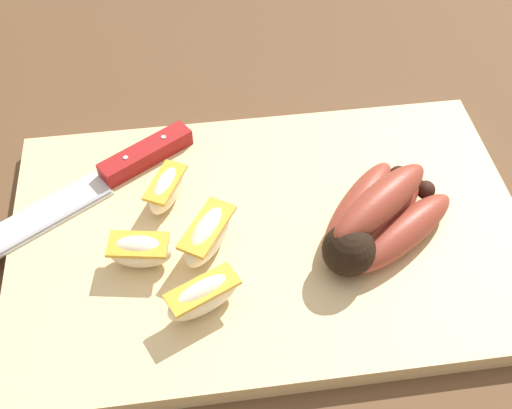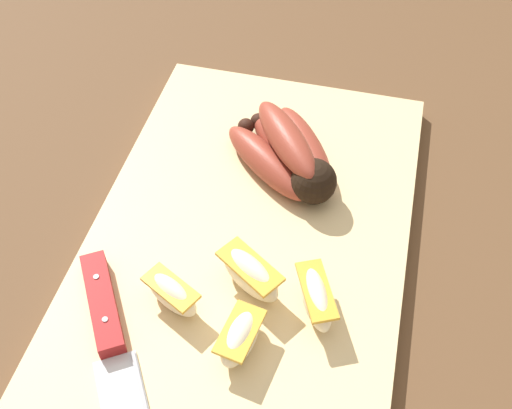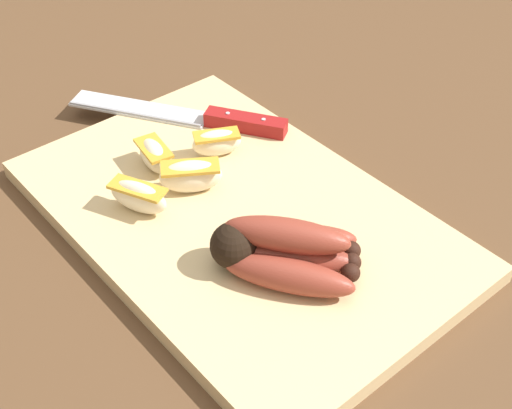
{
  "view_description": "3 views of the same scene",
  "coord_description": "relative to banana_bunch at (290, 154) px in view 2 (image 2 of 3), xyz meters",
  "views": [
    {
      "loc": [
        -0.06,
        -0.33,
        0.47
      ],
      "look_at": [
        -0.01,
        0.02,
        0.05
      ],
      "focal_mm": 43.62,
      "sensor_mm": 36.0,
      "label": 1
    },
    {
      "loc": [
        -0.35,
        -0.08,
        0.5
      ],
      "look_at": [
        0.03,
        0.02,
        0.03
      ],
      "focal_mm": 43.77,
      "sensor_mm": 36.0,
      "label": 2
    },
    {
      "loc": [
        0.44,
        -0.33,
        0.51
      ],
      "look_at": [
        0.03,
        0.02,
        0.04
      ],
      "focal_mm": 49.71,
      "sensor_mm": 36.0,
      "label": 3
    }
  ],
  "objects": [
    {
      "name": "apple_wedge_middle",
      "position": [
        -0.15,
        0.0,
        -0.0
      ],
      "size": [
        0.06,
        0.07,
        0.04
      ],
      "color": "#F4E5C1",
      "rests_on": "cutting_board"
    },
    {
      "name": "apple_wedge_far",
      "position": [
        -0.16,
        -0.06,
        -0.0
      ],
      "size": [
        0.07,
        0.05,
        0.04
      ],
      "color": "#F4E5C1",
      "rests_on": "cutting_board"
    },
    {
      "name": "banana_bunch",
      "position": [
        0.0,
        0.0,
        0.0
      ],
      "size": [
        0.15,
        0.14,
        0.06
      ],
      "color": "black",
      "rests_on": "cutting_board"
    },
    {
      "name": "ground_plane",
      "position": [
        -0.09,
        0.0,
        -0.04
      ],
      "size": [
        6.0,
        6.0,
        0.0
      ],
      "primitive_type": "plane",
      "color": "brown"
    },
    {
      "name": "chefs_knife",
      "position": [
        -0.24,
        0.1,
        -0.02
      ],
      "size": [
        0.25,
        0.17,
        0.02
      ],
      "color": "silver",
      "rests_on": "cutting_board"
    },
    {
      "name": "apple_wedge_extra",
      "position": [
        -0.18,
        0.07,
        -0.01
      ],
      "size": [
        0.05,
        0.06,
        0.03
      ],
      "color": "#F4E5C1",
      "rests_on": "cutting_board"
    },
    {
      "name": "cutting_board",
      "position": [
        -0.09,
        0.02,
        -0.03
      ],
      "size": [
        0.47,
        0.3,
        0.02
      ],
      "primitive_type": "cube",
      "color": "#DBBC84",
      "rests_on": "ground_plane"
    },
    {
      "name": "apple_wedge_near",
      "position": [
        -0.21,
        -0.0,
        -0.01
      ],
      "size": [
        0.06,
        0.04,
        0.03
      ],
      "color": "#F4E5C1",
      "rests_on": "cutting_board"
    }
  ]
}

